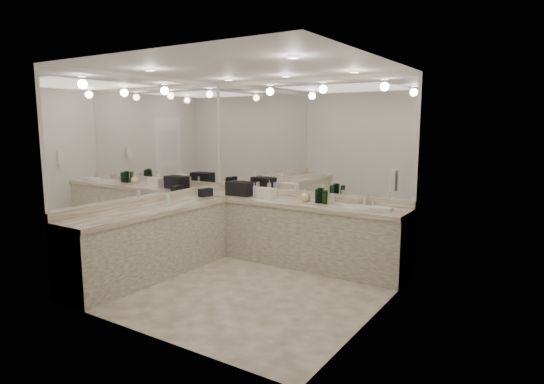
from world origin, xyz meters
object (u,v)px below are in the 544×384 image
Objects in this scene: sink at (359,208)px; cream_cosmetic_case at (266,193)px; soap_bottle_a at (254,189)px; soap_bottle_c at (305,195)px; hand_towel at (381,209)px; soap_bottle_b at (257,189)px; black_toiletry_bag at (240,188)px; wall_phone at (394,180)px.

cream_cosmetic_case is (-1.40, -0.04, 0.08)m from sink.
soap_bottle_a is 0.91m from soap_bottle_c.
soap_bottle_a reaches higher than hand_towel.
soap_bottle_a is 0.13m from soap_bottle_b.
hand_towel is (2.20, -0.01, -0.09)m from black_toiletry_bag.
cream_cosmetic_case is 1.43× the size of soap_bottle_c.
wall_phone is 1.54m from soap_bottle_c.
hand_towel is 1.92m from soap_bottle_b.
soap_bottle_a is (-2.31, 0.58, -0.35)m from wall_phone.
wall_phone is at bearing -57.88° from hand_towel.
sink is 0.80m from soap_bottle_c.
wall_phone is at bearing -10.57° from black_toiletry_bag.
black_toiletry_bag is 2.20m from hand_towel.
soap_bottle_a is at bearing 176.52° from hand_towel.
cream_cosmetic_case is at bearing -0.55° from black_toiletry_bag.
hand_towel is 1.34× the size of soap_bottle_a.
wall_phone is 1.26× the size of soap_bottle_a.
soap_bottle_a is (0.18, 0.11, -0.01)m from black_toiletry_bag.
wall_phone is at bearing -20.25° from soap_bottle_c.
sink is 1.73× the size of hand_towel.
cream_cosmetic_case is 0.33m from soap_bottle_a.
soap_bottle_a is at bearing 158.88° from cream_cosmetic_case.
soap_bottle_a is at bearing 144.71° from soap_bottle_b.
soap_bottle_b is (-1.60, 0.00, 0.11)m from sink.
sink is 1.83× the size of wall_phone.
wall_phone is 0.95× the size of cream_cosmetic_case.
soap_bottle_b reaches higher than soap_bottle_c.
cream_cosmetic_case is 0.99× the size of hand_towel.
soap_bottle_b reaches higher than sink.
soap_bottle_c is (1.09, 0.05, -0.02)m from black_toiletry_bag.
soap_bottle_b is (0.11, -0.08, 0.01)m from soap_bottle_a.
soap_bottle_a is at bearing 165.96° from wall_phone.
hand_towel is (0.32, -0.05, 0.03)m from sink.
hand_towel is at bearing -0.05° from cream_cosmetic_case.
cream_cosmetic_case reaches higher than sink.
black_toiletry_bag is (-2.49, 0.46, -0.34)m from wall_phone.
cream_cosmetic_case is 1.17× the size of soap_bottle_b.
soap_bottle_b is 0.80m from soap_bottle_c.
wall_phone reaches higher than soap_bottle_c.
soap_bottle_c is (-0.80, 0.02, 0.09)m from sink.
cream_cosmetic_case is at bearing -12.13° from soap_bottle_b.
black_toiletry_bag is at bearing 179.75° from hand_towel.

